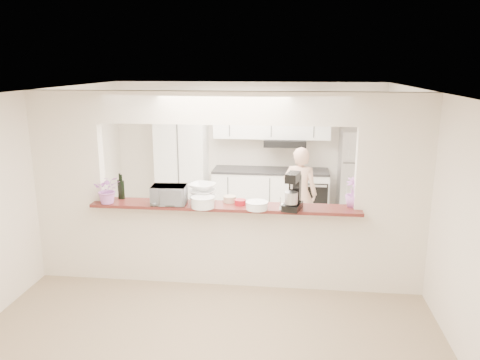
# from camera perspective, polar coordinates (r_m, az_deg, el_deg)

# --- Properties ---
(floor) EXTENTS (6.00, 6.00, 0.00)m
(floor) POSITION_cam_1_polar(r_m,az_deg,el_deg) (6.36, -1.74, -12.33)
(floor) COLOR #9B8A69
(floor) RESTS_ON ground
(tile_overlay) EXTENTS (5.00, 2.90, 0.01)m
(tile_overlay) POSITION_cam_1_polar(r_m,az_deg,el_deg) (7.76, -0.11, -7.26)
(tile_overlay) COLOR silver
(tile_overlay) RESTS_ON floor
(partition) EXTENTS (5.00, 0.15, 2.50)m
(partition) POSITION_cam_1_polar(r_m,az_deg,el_deg) (5.85, -1.85, 0.79)
(partition) COLOR white
(partition) RESTS_ON floor
(bar_counter) EXTENTS (3.40, 0.38, 1.09)m
(bar_counter) POSITION_cam_1_polar(r_m,az_deg,el_deg) (6.12, -1.79, -7.51)
(bar_counter) COLOR white
(bar_counter) RESTS_ON floor
(kitchen_cabinets) EXTENTS (3.15, 0.62, 2.25)m
(kitchen_cabinets) POSITION_cam_1_polar(r_m,az_deg,el_deg) (8.62, -0.45, 1.64)
(kitchen_cabinets) COLOR white
(kitchen_cabinets) RESTS_ON floor
(refrigerator) EXTENTS (0.75, 0.70, 1.70)m
(refrigerator) POSITION_cam_1_polar(r_m,az_deg,el_deg) (8.60, 14.44, 0.32)
(refrigerator) COLOR #B0B0B5
(refrigerator) RESTS_ON floor
(flower_left) EXTENTS (0.40, 0.37, 0.36)m
(flower_left) POSITION_cam_1_polar(r_m,az_deg,el_deg) (6.15, -15.82, -1.12)
(flower_left) COLOR #EE7EDD
(flower_left) RESTS_ON bar_counter
(wine_bottle_a) EXTENTS (0.07, 0.07, 0.34)m
(wine_bottle_a) POSITION_cam_1_polar(r_m,az_deg,el_deg) (6.33, -14.38, -1.05)
(wine_bottle_a) COLOR black
(wine_bottle_a) RESTS_ON bar_counter
(wine_bottle_b) EXTENTS (0.07, 0.07, 0.33)m
(wine_bottle_b) POSITION_cam_1_polar(r_m,az_deg,el_deg) (6.32, -14.19, -1.11)
(wine_bottle_b) COLOR black
(wine_bottle_b) RESTS_ON bar_counter
(toaster_oven) EXTENTS (0.45, 0.32, 0.24)m
(toaster_oven) POSITION_cam_1_polar(r_m,az_deg,el_deg) (5.96, -8.64, -1.81)
(toaster_oven) COLOR #A4A5A9
(toaster_oven) RESTS_ON bar_counter
(serving_bowls) EXTENTS (0.39, 0.39, 0.24)m
(serving_bowls) POSITION_cam_1_polar(r_m,az_deg,el_deg) (6.02, -4.59, -1.58)
(serving_bowls) COLOR white
(serving_bowls) RESTS_ON bar_counter
(plate_stack_a) EXTENTS (0.30, 0.30, 0.13)m
(plate_stack_a) POSITION_cam_1_polar(r_m,az_deg,el_deg) (5.80, -4.55, -2.70)
(plate_stack_a) COLOR white
(plate_stack_a) RESTS_ON bar_counter
(plate_stack_b) EXTENTS (0.27, 0.27, 0.10)m
(plate_stack_b) POSITION_cam_1_polar(r_m,az_deg,el_deg) (5.71, 2.08, -3.11)
(plate_stack_b) COLOR white
(plate_stack_b) RESTS_ON bar_counter
(red_bowl) EXTENTS (0.14, 0.14, 0.07)m
(red_bowl) POSITION_cam_1_polar(r_m,az_deg,el_deg) (5.89, 0.03, -2.72)
(red_bowl) COLOR maroon
(red_bowl) RESTS_ON bar_counter
(tan_bowl) EXTENTS (0.17, 0.17, 0.08)m
(tan_bowl) POSITION_cam_1_polar(r_m,az_deg,el_deg) (6.01, -1.24, -2.33)
(tan_bowl) COLOR tan
(tan_bowl) RESTS_ON bar_counter
(utensil_caddy) EXTENTS (0.22, 0.13, 0.20)m
(utensil_caddy) POSITION_cam_1_polar(r_m,az_deg,el_deg) (5.73, 5.91, -2.75)
(utensil_caddy) COLOR silver
(utensil_caddy) RESTS_ON bar_counter
(stand_mixer) EXTENTS (0.27, 0.35, 0.46)m
(stand_mixer) POSITION_cam_1_polar(r_m,az_deg,el_deg) (5.71, 6.48, -1.55)
(stand_mixer) COLOR black
(stand_mixer) RESTS_ON bar_counter
(flower_right) EXTENTS (0.23, 0.23, 0.37)m
(flower_right) POSITION_cam_1_polar(r_m,az_deg,el_deg) (5.94, 13.69, -1.47)
(flower_right) COLOR #B762B5
(flower_right) RESTS_ON bar_counter
(person) EXTENTS (0.62, 0.47, 1.54)m
(person) POSITION_cam_1_polar(r_m,az_deg,el_deg) (7.61, 7.29, -1.76)
(person) COLOR #DAA98E
(person) RESTS_ON floor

